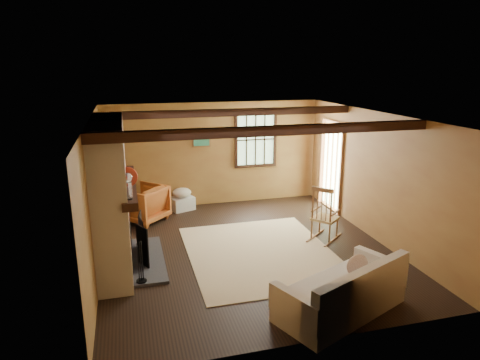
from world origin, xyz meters
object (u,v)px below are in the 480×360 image
object	(u,v)px
rocking_chair	(324,217)
laundry_basket	(182,203)
armchair	(143,204)
sofa	(344,294)
fireplace	(113,201)

from	to	relation	value
rocking_chair	laundry_basket	distance (m)	3.39
armchair	sofa	bearing A→B (deg)	74.51
fireplace	sofa	distance (m)	3.80
rocking_chair	armchair	size ratio (longest dim) A/B	1.26
fireplace	rocking_chair	world-z (taller)	fireplace
armchair	rocking_chair	bearing A→B (deg)	104.73
rocking_chair	laundry_basket	bearing A→B (deg)	4.38
fireplace	sofa	xyz separation A→B (m)	(2.93, -2.27, -0.84)
fireplace	armchair	bearing A→B (deg)	75.08
laundry_basket	armchair	xyz separation A→B (m)	(-0.88, -0.51, 0.23)
sofa	fireplace	bearing A→B (deg)	118.87
rocking_chair	armchair	distance (m)	3.76
fireplace	sofa	size ratio (longest dim) A/B	1.18
rocking_chair	armchair	bearing A→B (deg)	19.49
sofa	laundry_basket	bearing A→B (deg)	84.45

